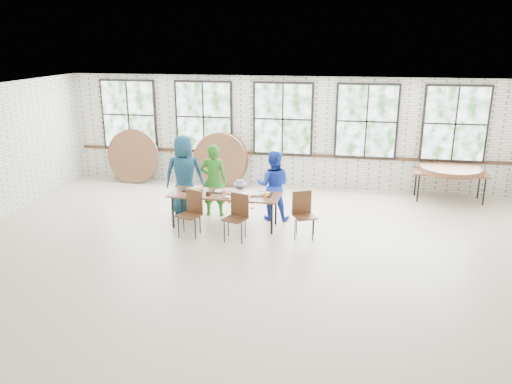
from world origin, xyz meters
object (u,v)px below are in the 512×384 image
chair_near_right (237,213)px  dining_table (225,196)px  chair_near_left (192,209)px  storage_table (450,174)px

chair_near_right → dining_table: bearing=144.0°
chair_near_left → chair_near_right: 0.98m
chair_near_right → storage_table: 5.85m
dining_table → storage_table: same height
chair_near_right → storage_table: size_ratio=0.52×
chair_near_left → storage_table: chair_near_left is taller
chair_near_left → storage_table: bearing=54.5°
dining_table → chair_near_right: size_ratio=2.55×
dining_table → chair_near_left: 0.82m
storage_table → chair_near_right: bearing=-141.7°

